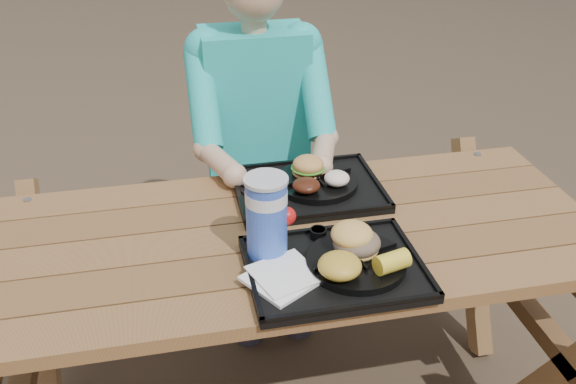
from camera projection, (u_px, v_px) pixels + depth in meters
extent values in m
cube|color=black|center=(335.00, 269.00, 1.65)|extent=(0.45, 0.35, 0.02)
cube|color=black|center=(308.00, 190.00, 2.01)|extent=(0.45, 0.35, 0.02)
cylinder|color=black|center=(356.00, 262.00, 1.65)|extent=(0.26, 0.26, 0.02)
cylinder|color=black|center=(317.00, 182.00, 2.01)|extent=(0.26, 0.26, 0.02)
cube|color=white|center=(282.00, 278.00, 1.59)|extent=(0.22, 0.22, 0.02)
cylinder|color=blue|center=(267.00, 218.00, 1.65)|extent=(0.11, 0.11, 0.22)
cylinder|color=black|center=(318.00, 233.00, 1.76)|extent=(0.05, 0.05, 0.03)
cylinder|color=gold|center=(344.00, 231.00, 1.76)|extent=(0.05, 0.05, 0.03)
ellipsoid|color=gold|center=(340.00, 266.00, 1.57)|extent=(0.11, 0.11, 0.05)
cube|color=black|center=(251.00, 190.00, 1.99)|extent=(0.09, 0.14, 0.01)
ellipsoid|color=#431A0D|center=(306.00, 185.00, 1.93)|extent=(0.09, 0.09, 0.04)
ellipsoid|color=white|center=(337.00, 178.00, 1.97)|extent=(0.08, 0.08, 0.04)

